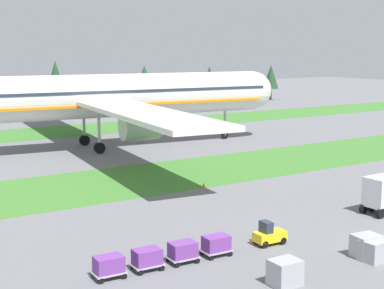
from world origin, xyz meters
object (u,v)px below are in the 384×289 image
at_px(cargo_dolly_lead, 216,244).
at_px(taxiway_marker_0, 204,185).
at_px(uld_container_1, 366,246).
at_px(airliner, 105,96).
at_px(baggage_tug, 269,235).
at_px(cargo_dolly_third, 147,258).
at_px(uld_container_2, 374,250).
at_px(cargo_dolly_second, 183,251).
at_px(uld_container_0, 285,273).
at_px(cargo_dolly_fourth, 109,265).

height_order(cargo_dolly_lead, taxiway_marker_0, cargo_dolly_lead).
height_order(uld_container_1, taxiway_marker_0, uld_container_1).
xyz_separation_m(airliner, baggage_tug, (-7.69, -48.68, -7.46)).
relative_size(baggage_tug, cargo_dolly_third, 1.17).
xyz_separation_m(uld_container_1, taxiway_marker_0, (1.81, 24.86, -0.58)).
bearing_deg(uld_container_1, uld_container_2, -94.68).
bearing_deg(cargo_dolly_third, airliner, 161.53).
bearing_deg(cargo_dolly_second, uld_container_2, 61.69).
bearing_deg(cargo_dolly_third, uld_container_0, 44.15).
xyz_separation_m(cargo_dolly_third, cargo_dolly_fourth, (-2.90, 0.13, 0.00)).
bearing_deg(uld_container_2, cargo_dolly_third, 153.85).
relative_size(baggage_tug, uld_container_0, 1.33).
bearing_deg(cargo_dolly_fourth, airliner, 158.53).
xyz_separation_m(cargo_dolly_lead, uld_container_0, (0.67, -7.03, -0.04)).
distance_m(airliner, taxiway_marker_0, 31.01).
relative_size(uld_container_2, taxiway_marker_0, 3.52).
height_order(cargo_dolly_third, taxiway_marker_0, cargo_dolly_third).
relative_size(airliner, cargo_dolly_second, 33.12).
xyz_separation_m(baggage_tug, uld_container_2, (4.29, -6.94, -0.03)).
bearing_deg(taxiway_marker_0, cargo_dolly_second, -127.42).
relative_size(baggage_tug, cargo_dolly_lead, 1.17).
xyz_separation_m(cargo_dolly_lead, cargo_dolly_third, (-5.79, 0.26, 0.00)).
relative_size(cargo_dolly_second, taxiway_marker_0, 3.99).
relative_size(cargo_dolly_third, uld_container_1, 1.13).
bearing_deg(taxiway_marker_0, airliner, 87.08).
height_order(uld_container_0, uld_container_1, uld_container_0).
relative_size(cargo_dolly_fourth, uld_container_1, 1.13).
xyz_separation_m(uld_container_0, uld_container_2, (8.63, -0.13, -0.09)).
bearing_deg(cargo_dolly_second, uld_container_1, 64.79).
bearing_deg(airliner, cargo_dolly_fourth, -17.81).
relative_size(airliner, uld_container_1, 37.49).
height_order(uld_container_2, taxiway_marker_0, uld_container_2).
relative_size(cargo_dolly_fourth, uld_container_0, 1.13).
distance_m(airliner, uld_container_2, 56.22).
height_order(airliner, uld_container_0, airliner).
xyz_separation_m(airliner, taxiway_marker_0, (-1.53, -29.92, -7.99)).
distance_m(baggage_tug, uld_container_1, 7.50).
xyz_separation_m(baggage_tug, uld_container_1, (4.36, -6.10, 0.05)).
distance_m(cargo_dolly_third, uld_container_1, 16.54).
bearing_deg(uld_container_1, uld_container_0, -175.41).
relative_size(airliner, cargo_dolly_fourth, 33.12).
bearing_deg(cargo_dolly_fourth, cargo_dolly_lead, 90.00).
distance_m(airliner, cargo_dolly_third, 52.16).
bearing_deg(airliner, uld_container_2, 2.69).
bearing_deg(airliner, uld_container_0, -6.05).
bearing_deg(uld_container_2, cargo_dolly_second, 149.16).
height_order(airliner, cargo_dolly_fourth, airliner).
relative_size(baggage_tug, cargo_dolly_fourth, 1.17).
xyz_separation_m(baggage_tug, cargo_dolly_third, (-10.81, 0.48, 0.10)).
height_order(cargo_dolly_second, uld_container_0, uld_container_0).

